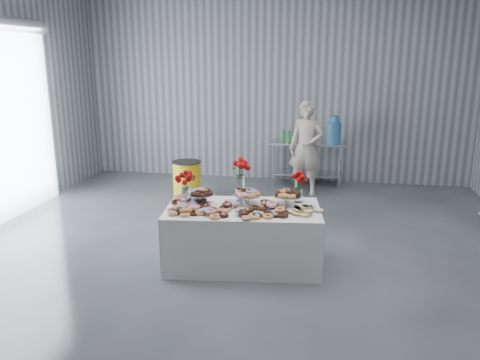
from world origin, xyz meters
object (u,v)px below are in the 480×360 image
(water_jug, at_px, (334,130))
(display_table, at_px, (243,236))
(prep_table, at_px, (308,155))
(trash_barrel, at_px, (187,180))
(person, at_px, (306,148))

(water_jug, bearing_deg, display_table, -105.88)
(display_table, distance_m, prep_table, 4.06)
(prep_table, xyz_separation_m, water_jug, (0.50, -0.00, 0.53))
(prep_table, bearing_deg, trash_barrel, -148.45)
(prep_table, distance_m, person, 0.69)
(water_jug, xyz_separation_m, person, (-0.51, -0.64, -0.26))
(prep_table, height_order, person, person)
(display_table, bearing_deg, person, 79.41)
(water_jug, height_order, person, person)
(prep_table, distance_m, water_jug, 0.73)
(display_table, distance_m, trash_barrel, 3.08)
(display_table, xyz_separation_m, prep_table, (0.64, 4.00, 0.24))
(prep_table, bearing_deg, display_table, -99.06)
(display_table, distance_m, water_jug, 4.23)
(display_table, distance_m, person, 3.46)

